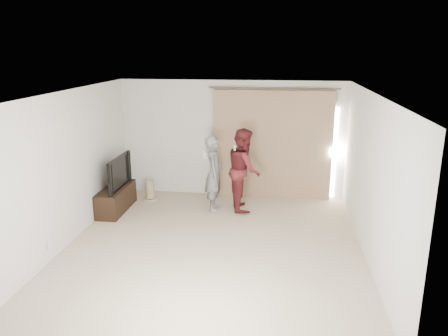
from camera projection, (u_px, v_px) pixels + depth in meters
The scene contains 10 objects.
floor at pixel (214, 246), 7.47m from camera, with size 5.50×5.50×0.00m, color #C9B596.
wall_back at pixel (232, 139), 9.74m from camera, with size 5.00×0.04×2.60m, color beige.
wall_left at pixel (68, 168), 7.42m from camera, with size 0.04×5.50×2.60m.
ceiling at pixel (213, 93), 6.77m from camera, with size 5.00×5.50×0.01m, color silver.
curtain at pixel (273, 145), 9.59m from camera, with size 2.80×0.11×2.46m.
tv_console at pixel (116, 199), 9.05m from camera, with size 0.44×1.28×0.49m, color black.
tv at pixel (114, 172), 8.89m from camera, with size 1.16×0.15×0.67m, color black.
scratching_post at pixel (150, 192), 9.66m from camera, with size 0.34×0.34×0.45m.
person_man at pixel (214, 173), 8.94m from camera, with size 0.42×0.60×1.57m.
person_woman at pixel (244, 169), 8.99m from camera, with size 0.80×0.94×1.71m.
Camera 1 is at (1.05, -6.75, 3.30)m, focal length 35.00 mm.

